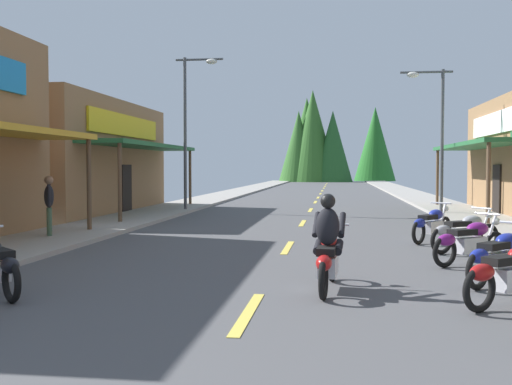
# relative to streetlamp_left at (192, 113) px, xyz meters

# --- Properties ---
(ground) EXTENTS (10.20, 98.39, 0.10)m
(ground) POSITION_rel_streetlamp_left_xyz_m (5.20, 8.83, -4.44)
(ground) COLOR #4C4C4F
(sidewalk_left) EXTENTS (2.69, 98.39, 0.12)m
(sidewalk_left) POSITION_rel_streetlamp_left_xyz_m (-1.24, 8.83, -4.33)
(sidewalk_left) COLOR #9E9991
(sidewalk_left) RESTS_ON ground
(sidewalk_right) EXTENTS (2.69, 98.39, 0.12)m
(sidewalk_right) POSITION_rel_streetlamp_left_xyz_m (11.64, 8.83, -4.33)
(sidewalk_right) COLOR #9E9991
(sidewalk_right) RESTS_ON ground
(centerline_dashes) EXTENTS (0.16, 74.03, 0.01)m
(centerline_dashes) POSITION_rel_streetlamp_left_xyz_m (5.20, 12.75, -4.39)
(centerline_dashes) COLOR #E0C64C
(centerline_dashes) RESTS_ON ground
(storefront_left_far) EXTENTS (9.58, 11.48, 4.82)m
(storefront_left_far) POSITION_rel_streetlamp_left_xyz_m (-6.44, -1.34, -1.98)
(storefront_left_far) COLOR olive
(storefront_left_far) RESTS_ON ground
(streetlamp_left) EXTENTS (2.12, 0.30, 6.84)m
(streetlamp_left) POSITION_rel_streetlamp_left_xyz_m (0.00, 0.00, 0.00)
(streetlamp_left) COLOR #474C51
(streetlamp_left) RESTS_ON ground
(streetlamp_right) EXTENTS (2.12, 0.30, 6.01)m
(streetlamp_right) POSITION_rel_streetlamp_left_xyz_m (10.37, -0.43, -0.46)
(streetlamp_right) COLOR #474C51
(streetlamp_right) RESTS_ON ground
(motorcycle_parked_right_3) EXTENTS (1.52, 1.64, 1.04)m
(motorcycle_parked_right_3) POSITION_rel_streetlamp_left_xyz_m (9.14, -15.47, -3.90)
(motorcycle_parked_right_3) COLOR black
(motorcycle_parked_right_3) RESTS_ON ground
(motorcycle_parked_right_4) EXTENTS (1.75, 1.40, 1.04)m
(motorcycle_parked_right_4) POSITION_rel_streetlamp_left_xyz_m (9.08, -13.38, -3.90)
(motorcycle_parked_right_4) COLOR black
(motorcycle_parked_right_4) RESTS_ON ground
(motorcycle_parked_right_5) EXTENTS (1.82, 1.29, 1.04)m
(motorcycle_parked_right_5) POSITION_rel_streetlamp_left_xyz_m (9.36, -11.57, -3.90)
(motorcycle_parked_right_5) COLOR black
(motorcycle_parked_right_5) RESTS_ON ground
(motorcycle_parked_right_6) EXTENTS (1.32, 1.80, 1.04)m
(motorcycle_parked_right_6) POSITION_rel_streetlamp_left_xyz_m (8.90, -9.69, -3.90)
(motorcycle_parked_right_6) COLOR black
(motorcycle_parked_right_6) RESTS_ON ground
(rider_cruising_lead) EXTENTS (0.61, 2.14, 1.57)m
(rider_cruising_lead) POSITION_rel_streetlamp_left_xyz_m (6.25, -16.35, -3.74)
(rider_cruising_lead) COLOR black
(rider_cruising_lead) RESTS_ON ground
(pedestrian_by_shop) EXTENTS (0.39, 0.52, 1.76)m
(pedestrian_by_shop) POSITION_rel_streetlamp_left_xyz_m (-1.40, -10.58, -3.37)
(pedestrian_by_shop) COLOR #3F593F
(pedestrian_by_shop) RESTS_ON ground
(treeline_backdrop) EXTENTS (16.50, 12.00, 12.64)m
(treeline_backdrop) POSITION_rel_streetlamp_left_xyz_m (4.59, 58.36, 1.25)
(treeline_backdrop) COLOR #2E6023
(treeline_backdrop) RESTS_ON ground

